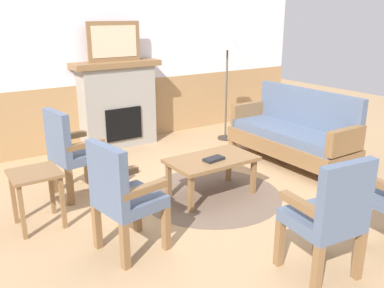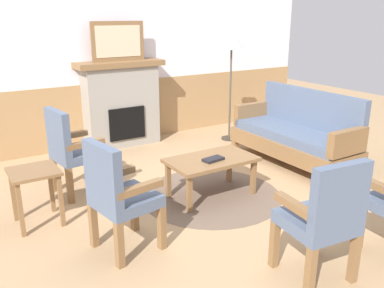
# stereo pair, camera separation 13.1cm
# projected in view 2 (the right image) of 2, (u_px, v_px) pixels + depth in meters

# --- Properties ---
(ground_plane) EXTENTS (14.00, 14.00, 0.00)m
(ground_plane) POSITION_uv_depth(u_px,v_px,m) (209.00, 200.00, 4.46)
(ground_plane) COLOR tan
(wall_back) EXTENTS (7.20, 0.14, 2.70)m
(wall_back) POSITION_uv_depth(u_px,v_px,m) (113.00, 57.00, 6.15)
(wall_back) COLOR white
(wall_back) RESTS_ON ground_plane
(fireplace) EXTENTS (1.30, 0.44, 1.28)m
(fireplace) POSITION_uv_depth(u_px,v_px,m) (121.00, 103.00, 6.15)
(fireplace) COLOR gray
(fireplace) RESTS_ON ground_plane
(framed_picture) EXTENTS (0.80, 0.04, 0.56)m
(framed_picture) POSITION_uv_depth(u_px,v_px,m) (118.00, 41.00, 5.88)
(framed_picture) COLOR brown
(framed_picture) RESTS_ON fireplace
(couch) EXTENTS (0.70, 1.80, 0.98)m
(couch) POSITION_uv_depth(u_px,v_px,m) (296.00, 135.00, 5.45)
(couch) COLOR brown
(couch) RESTS_ON ground_plane
(coffee_table) EXTENTS (0.96, 0.56, 0.44)m
(coffee_table) POSITION_uv_depth(u_px,v_px,m) (211.00, 163.00, 4.47)
(coffee_table) COLOR brown
(coffee_table) RESTS_ON ground_plane
(round_rug) EXTENTS (1.57, 1.57, 0.01)m
(round_rug) POSITION_uv_depth(u_px,v_px,m) (211.00, 195.00, 4.59)
(round_rug) COLOR brown
(round_rug) RESTS_ON ground_plane
(book_on_table) EXTENTS (0.24, 0.15, 0.03)m
(book_on_table) POSITION_uv_depth(u_px,v_px,m) (213.00, 159.00, 4.38)
(book_on_table) COLOR black
(book_on_table) RESTS_ON coffee_table
(armchair_near_fireplace) EXTENTS (0.54, 0.54, 0.98)m
(armchair_near_fireplace) POSITION_uv_depth(u_px,v_px,m) (71.00, 148.00, 4.47)
(armchair_near_fireplace) COLOR brown
(armchair_near_fireplace) RESTS_ON ground_plane
(armchair_by_window_left) EXTENTS (0.55, 0.55, 0.98)m
(armchair_by_window_left) POSITION_uv_depth(u_px,v_px,m) (118.00, 193.00, 3.36)
(armchair_by_window_left) COLOR brown
(armchair_by_window_left) RESTS_ON ground_plane
(armchair_front_left) EXTENTS (0.53, 0.53, 0.98)m
(armchair_front_left) POSITION_uv_depth(u_px,v_px,m) (324.00, 215.00, 2.99)
(armchair_front_left) COLOR brown
(armchair_front_left) RESTS_ON ground_plane
(side_table) EXTENTS (0.44, 0.44, 0.55)m
(side_table) POSITION_uv_depth(u_px,v_px,m) (35.00, 181.00, 3.85)
(side_table) COLOR brown
(side_table) RESTS_ON ground_plane
(floor_lamp_by_couch) EXTENTS (0.36, 0.36, 1.68)m
(floor_lamp_by_couch) POSITION_uv_depth(u_px,v_px,m) (232.00, 47.00, 6.18)
(floor_lamp_by_couch) COLOR #332D28
(floor_lamp_by_couch) RESTS_ON ground_plane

